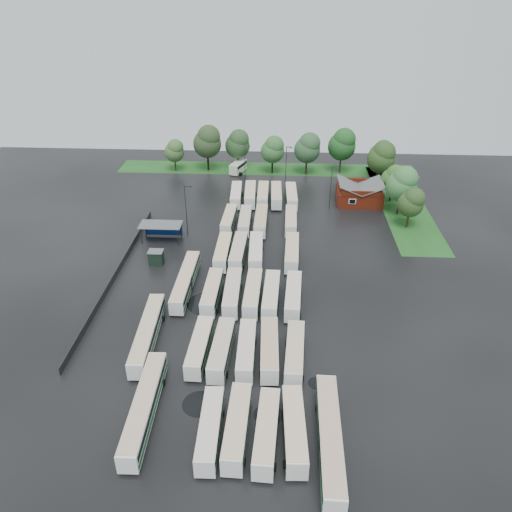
# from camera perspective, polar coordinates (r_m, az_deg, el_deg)

# --- Properties ---
(ground) EXTENTS (160.00, 160.00, 0.00)m
(ground) POSITION_cam_1_polar(r_m,az_deg,el_deg) (79.71, -1.93, -5.77)
(ground) COLOR black
(ground) RESTS_ON ground
(brick_building) EXTENTS (10.07, 8.60, 5.39)m
(brick_building) POSITION_cam_1_polar(r_m,az_deg,el_deg) (117.62, 11.70, 6.81)
(brick_building) COLOR maroon
(brick_building) RESTS_ON ground
(wash_shed) EXTENTS (8.20, 4.20, 3.58)m
(wash_shed) POSITION_cam_1_polar(r_m,az_deg,el_deg) (99.71, -10.78, 3.38)
(wash_shed) COLOR #2D2D30
(wash_shed) RESTS_ON ground
(utility_hut) EXTENTS (2.70, 2.20, 2.62)m
(utility_hut) POSITION_cam_1_polar(r_m,az_deg,el_deg) (92.16, -11.35, -0.15)
(utility_hut) COLOR black
(utility_hut) RESTS_ON ground
(grass_strip_north) EXTENTS (80.00, 10.00, 0.01)m
(grass_strip_north) POSITION_cam_1_polar(r_m,az_deg,el_deg) (137.60, 1.24, 9.94)
(grass_strip_north) COLOR #194F18
(grass_strip_north) RESTS_ON ground
(grass_strip_east) EXTENTS (10.00, 50.00, 0.01)m
(grass_strip_east) POSITION_cam_1_polar(r_m,az_deg,el_deg) (120.26, 16.34, 5.76)
(grass_strip_east) COLOR #194F18
(grass_strip_east) RESTS_ON ground
(west_fence) EXTENTS (0.10, 50.00, 1.20)m
(west_fence) POSITION_cam_1_polar(r_m,az_deg,el_deg) (90.40, -15.66, -1.87)
(west_fence) COLOR #2D2D30
(west_fence) RESTS_ON ground
(bus_r0c1) EXTENTS (2.54, 10.83, 3.00)m
(bus_r0c1) POSITION_cam_1_polar(r_m,az_deg,el_deg) (59.28, -5.26, -19.08)
(bus_r0c1) COLOR white
(bus_r0c1) RESTS_ON ground
(bus_r0c2) EXTENTS (2.65, 11.27, 3.12)m
(bus_r0c2) POSITION_cam_1_polar(r_m,az_deg,el_deg) (59.22, -2.16, -18.91)
(bus_r0c2) COLOR white
(bus_r0c2) RESTS_ON ground
(bus_r0c3) EXTENTS (2.84, 11.09, 3.06)m
(bus_r0c3) POSITION_cam_1_polar(r_m,az_deg,el_deg) (58.78, 1.22, -19.42)
(bus_r0c3) COLOR white
(bus_r0c3) RESTS_ON ground
(bus_r0c4) EXTENTS (2.89, 11.25, 3.10)m
(bus_r0c4) POSITION_cam_1_polar(r_m,az_deg,el_deg) (59.09, 4.40, -19.15)
(bus_r0c4) COLOR white
(bus_r0c4) RESTS_ON ground
(bus_r1c0) EXTENTS (2.60, 10.92, 3.02)m
(bus_r1c0) POSITION_cam_1_polar(r_m,az_deg,el_deg) (69.64, -6.44, -10.27)
(bus_r1c0) COLOR white
(bus_r1c0) RESTS_ON ground
(bus_r1c1) EXTENTS (2.80, 11.18, 3.09)m
(bus_r1c1) POSITION_cam_1_polar(r_m,az_deg,el_deg) (68.94, -3.95, -10.57)
(bus_r1c1) COLOR white
(bus_r1c1) RESTS_ON ground
(bus_r1c2) EXTENTS (2.45, 10.82, 3.00)m
(bus_r1c2) POSITION_cam_1_polar(r_m,az_deg,el_deg) (68.74, -1.10, -10.68)
(bus_r1c2) COLOR white
(bus_r1c2) RESTS_ON ground
(bus_r1c3) EXTENTS (2.76, 11.26, 3.11)m
(bus_r1c3) POSITION_cam_1_polar(r_m,az_deg,el_deg) (68.80, 1.54, -10.58)
(bus_r1c3) COLOR white
(bus_r1c3) RESTS_ON ground
(bus_r1c4) EXTENTS (2.90, 11.19, 3.09)m
(bus_r1c4) POSITION_cam_1_polar(r_m,az_deg,el_deg) (68.41, 4.44, -10.96)
(bus_r1c4) COLOR white
(bus_r1c4) RESTS_ON ground
(bus_r2c0) EXTENTS (2.49, 11.05, 3.07)m
(bus_r2c0) POSITION_cam_1_polar(r_m,az_deg,el_deg) (80.34, -5.03, -4.11)
(bus_r2c0) COLOR white
(bus_r2c0) RESTS_ON ground
(bus_r2c1) EXTENTS (2.61, 11.37, 3.15)m
(bus_r2c1) POSITION_cam_1_polar(r_m,az_deg,el_deg) (79.95, -2.70, -4.16)
(bus_r2c1) COLOR white
(bus_r2c1) RESTS_ON ground
(bus_r2c2) EXTENTS (2.63, 11.29, 3.13)m
(bus_r2c2) POSITION_cam_1_polar(r_m,az_deg,el_deg) (79.68, -0.37, -4.27)
(bus_r2c2) COLOR white
(bus_r2c2) RESTS_ON ground
(bus_r2c3) EXTENTS (2.74, 11.30, 3.13)m
(bus_r2c3) POSITION_cam_1_polar(r_m,az_deg,el_deg) (79.30, 1.74, -4.47)
(bus_r2c3) COLOR white
(bus_r2c3) RESTS_ON ground
(bus_r2c4) EXTENTS (2.87, 11.25, 3.10)m
(bus_r2c4) POSITION_cam_1_polar(r_m,az_deg,el_deg) (79.34, 4.27, -4.54)
(bus_r2c4) COLOR white
(bus_r2c4) RESTS_ON ground
(bus_r3c0) EXTENTS (2.40, 11.24, 3.13)m
(bus_r3c0) POSITION_cam_1_polar(r_m,az_deg,el_deg) (91.56, -3.80, 0.49)
(bus_r3c0) COLOR white
(bus_r3c0) RESTS_ON ground
(bus_r3c1) EXTENTS (2.72, 11.40, 3.16)m
(bus_r3c1) POSITION_cam_1_polar(r_m,az_deg,el_deg) (91.49, -2.00, 0.53)
(bus_r3c1) COLOR white
(bus_r3c1) RESTS_ON ground
(bus_r3c2) EXTENTS (2.78, 11.44, 3.16)m
(bus_r3c2) POSITION_cam_1_polar(r_m,az_deg,el_deg) (91.36, -0.01, 0.51)
(bus_r3c2) COLOR white
(bus_r3c2) RESTS_ON ground
(bus_r3c4) EXTENTS (2.73, 11.47, 3.18)m
(bus_r3c4) POSITION_cam_1_polar(r_m,az_deg,el_deg) (91.35, 4.12, 0.43)
(bus_r3c4) COLOR white
(bus_r3c4) RESTS_ON ground
(bus_r4c0) EXTENTS (2.63, 10.84, 3.00)m
(bus_r4c0) POSITION_cam_1_polar(r_m,az_deg,el_deg) (103.92, -3.10, 4.17)
(bus_r4c0) COLOR white
(bus_r4c0) RESTS_ON ground
(bus_r4c1) EXTENTS (2.40, 10.84, 3.01)m
(bus_r4c1) POSITION_cam_1_polar(r_m,az_deg,el_deg) (103.29, -1.25, 4.05)
(bus_r4c1) COLOR white
(bus_r4c1) RESTS_ON ground
(bus_r4c2) EXTENTS (2.49, 11.42, 3.18)m
(bus_r4c2) POSITION_cam_1_polar(r_m,az_deg,el_deg) (103.10, 0.57, 4.06)
(bus_r4c2) COLOR white
(bus_r4c2) RESTS_ON ground
(bus_r4c4) EXTENTS (2.46, 10.93, 3.04)m
(bus_r4c4) POSITION_cam_1_polar(r_m,az_deg,el_deg) (103.48, 4.00, 4.04)
(bus_r4c4) COLOR white
(bus_r4c4) RESTS_ON ground
(bus_r5c0) EXTENTS (2.91, 11.29, 3.11)m
(bus_r5c0) POSITION_cam_1_polar(r_m,az_deg,el_deg) (115.93, -2.28, 7.00)
(bus_r5c0) COLOR white
(bus_r5c0) RESTS_ON ground
(bus_r5c1) EXTENTS (2.88, 11.48, 3.17)m
(bus_r5c1) POSITION_cam_1_polar(r_m,az_deg,el_deg) (116.01, -0.67, 7.05)
(bus_r5c1) COLOR white
(bus_r5c1) RESTS_ON ground
(bus_r5c2) EXTENTS (2.54, 11.34, 3.15)m
(bus_r5c2) POSITION_cam_1_polar(r_m,az_deg,el_deg) (115.81, 0.81, 7.00)
(bus_r5c2) COLOR white
(bus_r5c2) RESTS_ON ground
(bus_r5c3) EXTENTS (2.72, 11.35, 3.14)m
(bus_r5c3) POSITION_cam_1_polar(r_m,az_deg,el_deg) (115.80, 2.33, 6.97)
(bus_r5c3) COLOR white
(bus_r5c3) RESTS_ON ground
(bus_r5c4) EXTENTS (2.77, 11.36, 3.14)m
(bus_r5c4) POSITION_cam_1_polar(r_m,az_deg,el_deg) (115.43, 4.05, 6.85)
(bus_r5c4) COLOR white
(bus_r5c4) RESTS_ON ground
(artic_bus_west_a) EXTENTS (2.73, 16.47, 3.05)m
(artic_bus_west_a) POSITION_cam_1_polar(r_m,az_deg,el_deg) (62.63, -12.64, -16.45)
(artic_bus_west_a) COLOR white
(artic_bus_west_a) RESTS_ON ground
(artic_bus_west_b) EXTENTS (2.39, 16.17, 3.00)m
(artic_bus_west_b) POSITION_cam_1_polar(r_m,az_deg,el_deg) (83.66, -8.05, -2.84)
(artic_bus_west_b) COLOR white
(artic_bus_west_b) RESTS_ON ground
(artic_bus_west_c) EXTENTS (3.11, 16.39, 3.02)m
(artic_bus_west_c) POSITION_cam_1_polar(r_m,az_deg,el_deg) (73.12, -12.28, -8.62)
(artic_bus_west_c) COLOR white
(artic_bus_west_c) RESTS_ON ground
(artic_bus_east) EXTENTS (2.60, 16.95, 3.14)m
(artic_bus_east) POSITION_cam_1_polar(r_m,az_deg,el_deg) (58.66, 8.42, -19.89)
(artic_bus_east) COLOR white
(artic_bus_east) RESTS_ON ground
(minibus) EXTENTS (4.37, 6.91, 2.83)m
(minibus) POSITION_cam_1_polar(r_m,az_deg,el_deg) (134.45, -2.06, 10.16)
(minibus) COLOR silver
(minibus) RESTS_ON ground
(tree_north_0) EXTENTS (5.23, 5.23, 8.67)m
(tree_north_0) POSITION_cam_1_polar(r_m,az_deg,el_deg) (136.07, -9.28, 11.81)
(tree_north_0) COLOR #322618
(tree_north_0) RESTS_ON ground
(tree_north_1) EXTENTS (7.41, 7.41, 12.27)m
(tree_north_1) POSITION_cam_1_polar(r_m,az_deg,el_deg) (134.74, -5.54, 12.91)
(tree_north_1) COLOR black
(tree_north_1) RESTS_ON ground
(tree_north_2) EXTENTS (6.56, 6.56, 10.86)m
(tree_north_2) POSITION_cam_1_polar(r_m,az_deg,el_deg) (135.41, -2.08, 12.71)
(tree_north_2) COLOR black
(tree_north_2) RESTS_ON ground
(tree_north_3) EXTENTS (6.12, 6.12, 10.13)m
(tree_north_3) POSITION_cam_1_polar(r_m,az_deg,el_deg) (132.32, 1.97, 12.10)
(tree_north_3) COLOR black
(tree_north_3) RESTS_ON ground
(tree_north_4) EXTENTS (6.75, 6.75, 11.18)m
(tree_north_4) POSITION_cam_1_polar(r_m,az_deg,el_deg) (132.01, 5.96, 12.22)
(tree_north_4) COLOR #34231A
(tree_north_4) RESTS_ON ground
(tree_north_5) EXTENTS (7.21, 7.21, 11.94)m
(tree_north_5) POSITION_cam_1_polar(r_m,az_deg,el_deg) (134.43, 9.87, 12.49)
(tree_north_5) COLOR #39281F
(tree_north_5) RESTS_ON ground
(tree_north_6) EXTENTS (5.76, 5.76, 9.54)m
(tree_north_6) POSITION_cam_1_polar(r_m,az_deg,el_deg) (134.63, 14.13, 11.37)
(tree_north_6) COLOR #2F2318
(tree_north_6) RESTS_ON ground
(tree_east_0) EXTENTS (5.35, 5.32, 8.80)m
(tree_east_0) POSITION_cam_1_polar(r_m,az_deg,el_deg) (106.72, 17.37, 5.88)
(tree_east_0) COLOR #3A2817
(tree_east_0) RESTS_ON ground
(tree_east_1) EXTENTS (6.67, 6.67, 11.04)m
(tree_east_1) POSITION_cam_1_polar(r_m,az_deg,el_deg) (111.92, 16.42, 7.92)
(tree_east_1) COLOR black
(tree_east_1) RESTS_ON ground
(tree_east_2) EXTENTS (5.36, 5.36, 8.87)m
(tree_east_2) POSITION_cam_1_polar(r_m,az_deg,el_deg) (118.90, 15.44, 8.59)
(tree_east_2) COLOR black
(tree_east_2) RESTS_ON ground
(tree_east_3) EXTENTS (6.79, 6.79, 11.25)m
(tree_east_3) POSITION_cam_1_polar(r_m,az_deg,el_deg) (127.66, 14.21, 10.91)
(tree_east_3) COLOR black
(tree_east_3) RESTS_ON ground
(tree_east_4) EXTENTS (5.53, 5.53, 9.16)m
(tree_east_4) POSITION_cam_1_polar(r_m,az_deg,el_deg) (133.33, 13.98, 11.10)
(tree_east_4) COLOR black
(tree_east_4) RESTS_ON ground
(lamp_post_ne) EXTENTS (1.52, 0.30, 9.86)m
(lamp_post_ne) POSITION_cam_1_polar(r_m,az_deg,el_deg) (111.82, 8.63, 8.03)
(lamp_post_ne) COLOR #2D2D30
(lamp_post_ne) RESTS_ON ground
(lamp_post_nw) EXTENTS (1.63, 0.32, 10.61)m
(lamp_post_nw) POSITION_cam_1_polar(r_m,az_deg,el_deg) (99.62, -7.95, 5.61)
(lamp_post_nw) COLOR #2D2D30
(lamp_post_nw) RESTS_ON ground
(lamp_post_back_w) EXTENTS (1.46, 0.28, 9.48)m
(lamp_post_back_w) POSITION_cam_1_polar(r_m,az_deg,el_deg) (126.98, -1.22, 10.87)
(lamp_post_back_w) COLOR #2D2D30
(lamp_post_back_w) RESTS_ON ground
(lamp_post_back_e) EXTENTS (1.48, 0.29, 9.62)m
(lamp_post_back_e) POSITION_cam_1_polar(r_m,az_deg,el_deg) (125.33, 3.51, 10.61)
(lamp_post_back_e) COLOR #2D2D30
(lamp_post_back_e) RESTS_ON ground
(puddle_0) EXTENTS (4.45, 4.45, 0.01)m
(puddle_0) POSITION_cam_1_polar(r_m,az_deg,el_deg) (64.25, -6.42, -16.45)
(puddle_0) COLOR black
(puddle_0) RESTS_ON ground
(puddle_1) EXTENTS (3.56, 3.56, 0.01)m
(puddle_1) POSITION_cam_1_polar(r_m,az_deg,el_deg) (62.70, 1.40, -17.69)
(puddle_1) COLOR black
(puddle_1) RESTS_ON ground
(puddle_2) EXTENTS (6.79, 6.79, 0.01)m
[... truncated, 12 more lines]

